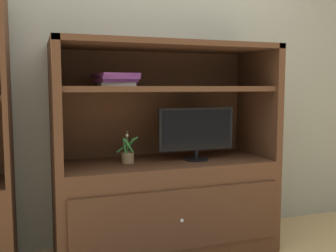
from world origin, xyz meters
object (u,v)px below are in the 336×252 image
Objects in this scene: media_console at (165,185)px; tv_monitor at (197,131)px; potted_plant at (128,157)px; magazine_stack at (116,79)px.

media_console reaches higher than tv_monitor.
potted_plant is 0.53m from magazine_stack.
media_console reaches higher than potted_plant.
magazine_stack reaches higher than potted_plant.
media_console is 4.33× the size of magazine_stack.
tv_monitor is at bearing -6.57° from potted_plant.
media_console is at bearing 0.29° from magazine_stack.
tv_monitor is 0.67m from magazine_stack.
potted_plant is (-0.49, 0.06, -0.16)m from tv_monitor.
potted_plant is at bearing 4.08° from magazine_stack.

